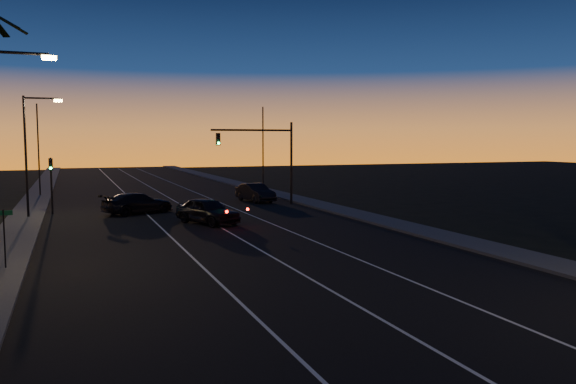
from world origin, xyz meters
name	(u,v)px	position (x,y,z in m)	size (l,w,h in m)	color
road	(210,226)	(0.00, 30.00, 0.01)	(20.00, 170.00, 0.01)	black
sidewalk_left	(15,236)	(-11.20, 30.00, 0.08)	(2.40, 170.00, 0.16)	#3E3E3B
sidewalk_right	(366,217)	(11.20, 30.00, 0.08)	(2.40, 170.00, 0.16)	#3E3E3B
lane_stripe_left	(162,229)	(-3.00, 30.00, 0.02)	(0.12, 160.00, 0.01)	silver
lane_stripe_mid	(218,226)	(0.50, 30.00, 0.02)	(0.12, 160.00, 0.01)	silver
lane_stripe_right	(270,223)	(4.00, 30.00, 0.02)	(0.12, 160.00, 0.01)	silver
streetlight_left_near	(0,143)	(-10.70, 20.00, 5.32)	(2.55, 0.26, 9.00)	black
streetlight_left_far	(30,146)	(-10.69, 38.00, 5.06)	(2.55, 0.26, 8.50)	black
street_sign	(4,232)	(-10.80, 21.00, 1.66)	(0.70, 0.06, 2.60)	black
signal_mast	(265,148)	(7.14, 39.99, 4.78)	(7.10, 0.41, 7.00)	black
signal_post	(51,175)	(-9.50, 39.98, 2.89)	(0.28, 0.37, 4.20)	black
far_pole_left	(38,150)	(-11.00, 55.00, 4.50)	(0.14, 0.14, 9.00)	black
far_pole_right	(263,149)	(11.00, 52.00, 4.50)	(0.14, 0.14, 9.00)	black
lead_car	(208,211)	(0.13, 31.21, 0.86)	(4.07, 5.82, 1.70)	black
right_car	(255,193)	(7.17, 42.83, 0.81)	(2.48, 5.09, 1.61)	black
cross_car	(138,203)	(-3.55, 38.12, 0.79)	(5.81, 4.13, 1.56)	black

